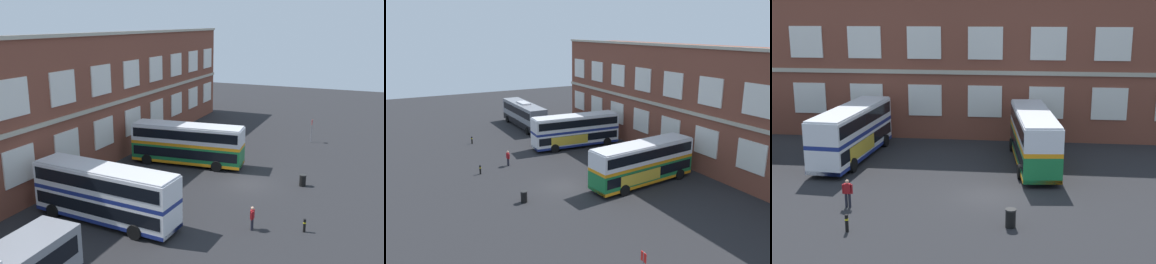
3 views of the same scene
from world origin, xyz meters
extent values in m
plane|color=#232326|center=(0.00, 2.00, 0.00)|extent=(120.00, 120.00, 0.00)
cube|color=brown|center=(1.43, 18.00, 6.30)|extent=(53.28, 8.00, 12.61)
cube|color=#B2A893|center=(1.43, 13.92, 6.05)|extent=(53.28, 0.16, 0.36)
cube|color=#B2A893|center=(1.43, 13.95, 12.76)|extent=(53.28, 0.28, 0.30)
cube|color=silver|center=(-11.89, 13.94, 3.53)|extent=(2.98, 0.12, 2.77)
cube|color=silver|center=(-6.56, 13.94, 3.53)|extent=(2.98, 0.12, 2.77)
cube|color=silver|center=(-1.23, 13.94, 3.53)|extent=(2.98, 0.12, 2.77)
cube|color=silver|center=(4.09, 13.94, 3.53)|extent=(2.98, 0.12, 2.77)
cube|color=silver|center=(9.42, 13.94, 3.53)|extent=(2.98, 0.12, 2.77)
cube|color=silver|center=(14.75, 13.94, 3.53)|extent=(2.98, 0.12, 2.77)
cube|color=silver|center=(20.08, 13.94, 3.53)|extent=(2.98, 0.12, 2.77)
cube|color=silver|center=(25.40, 13.94, 3.53)|extent=(2.98, 0.12, 2.77)
cube|color=silver|center=(-11.89, 13.94, 8.57)|extent=(2.98, 0.12, 2.77)
cube|color=silver|center=(-6.56, 13.94, 8.57)|extent=(2.98, 0.12, 2.77)
cube|color=silver|center=(-1.23, 13.94, 8.57)|extent=(2.98, 0.12, 2.77)
cube|color=silver|center=(4.09, 13.94, 8.57)|extent=(2.98, 0.12, 2.77)
cube|color=silver|center=(9.42, 13.94, 8.57)|extent=(2.98, 0.12, 2.77)
cube|color=silver|center=(14.75, 13.94, 8.57)|extent=(2.98, 0.12, 2.77)
cube|color=silver|center=(20.08, 13.94, 8.57)|extent=(2.98, 0.12, 2.77)
cube|color=silver|center=(25.40, 13.94, 8.57)|extent=(2.98, 0.12, 2.77)
cube|color=silver|center=(-10.96, 7.11, 1.23)|extent=(3.24, 11.14, 1.75)
cube|color=black|center=(-10.96, 7.11, 1.44)|extent=(3.25, 10.70, 0.90)
cube|color=navy|center=(-10.96, 7.11, 2.25)|extent=(3.24, 11.14, 0.30)
cube|color=silver|center=(-10.96, 7.11, 3.17)|extent=(3.24, 11.14, 1.55)
cube|color=black|center=(-10.96, 7.11, 3.25)|extent=(3.25, 10.70, 0.90)
cube|color=navy|center=(-10.96, 7.11, 0.49)|extent=(3.26, 11.14, 0.28)
cube|color=silver|center=(-10.96, 7.11, 4.01)|extent=(3.12, 10.91, 0.12)
cube|color=gold|center=(-9.76, 5.71, 1.31)|extent=(0.34, 4.83, 1.10)
cube|color=yellow|center=(-10.62, 12.57, 3.60)|extent=(1.66, 0.16, 0.40)
cylinder|color=black|center=(-9.45, 10.87, 0.52)|extent=(0.38, 1.06, 1.04)
cylinder|color=black|center=(-11.99, 11.03, 0.52)|extent=(0.38, 1.06, 1.04)
cylinder|color=black|center=(-9.90, 3.74, 0.52)|extent=(0.38, 1.06, 1.04)
cylinder|color=black|center=(-12.44, 3.90, 0.52)|extent=(0.38, 1.06, 1.04)
cube|color=#197038|center=(2.93, 7.03, 1.23)|extent=(3.67, 11.20, 1.75)
cube|color=black|center=(2.93, 7.03, 1.44)|extent=(3.66, 10.77, 0.90)
cube|color=orange|center=(2.93, 7.03, 2.25)|extent=(3.67, 11.20, 0.30)
cube|color=silver|center=(2.93, 7.03, 3.17)|extent=(3.67, 11.20, 1.55)
cube|color=black|center=(2.93, 7.03, 3.25)|extent=(3.66, 10.77, 0.90)
cube|color=orange|center=(2.93, 7.03, 0.49)|extent=(3.69, 11.21, 0.28)
cube|color=silver|center=(2.93, 7.03, 4.01)|extent=(3.54, 10.97, 0.12)
cube|color=gold|center=(4.35, 5.85, 1.31)|extent=(0.53, 4.82, 1.10)
cube|color=yellow|center=(2.36, 12.47, 3.60)|extent=(1.65, 0.23, 0.40)
cylinder|color=black|center=(3.80, 10.99, 0.52)|extent=(0.43, 1.07, 1.04)
cylinder|color=black|center=(1.26, 10.73, 0.52)|extent=(0.43, 1.07, 1.04)
cylinder|color=black|center=(4.53, 3.88, 0.52)|extent=(0.43, 1.07, 1.04)
cylinder|color=black|center=(2.00, 3.61, 0.52)|extent=(0.43, 1.07, 1.04)
cylinder|color=black|center=(-8.12, -2.76, 0.42)|extent=(0.17, 0.17, 0.85)
cylinder|color=black|center=(-7.92, -2.74, 0.42)|extent=(0.17, 0.17, 0.85)
cube|color=maroon|center=(-8.02, -2.75, 1.15)|extent=(0.42, 0.27, 0.60)
cylinder|color=maroon|center=(-8.28, -2.77, 1.12)|extent=(0.12, 0.12, 0.57)
cylinder|color=maroon|center=(-7.76, -2.72, 1.12)|extent=(0.12, 0.12, 0.57)
sphere|color=tan|center=(-8.02, -2.75, 1.59)|extent=(0.22, 0.22, 0.22)
cylinder|color=slate|center=(16.17, -2.98, 1.35)|extent=(0.10, 0.10, 2.70)
cube|color=red|center=(16.17, -3.00, 2.42)|extent=(0.44, 0.04, 0.56)
cylinder|color=black|center=(1.58, -4.52, 0.47)|extent=(0.56, 0.56, 0.95)
cylinder|color=black|center=(1.58, -4.52, 0.99)|extent=(0.60, 0.60, 0.08)
cylinder|color=black|center=(-6.92, -6.09, 0.47)|extent=(0.18, 0.18, 0.95)
cylinder|color=yellow|center=(-6.92, -6.09, 0.68)|extent=(0.19, 0.19, 0.08)
camera|label=1|loc=(-34.21, -9.77, 13.83)|focal=40.13mm
camera|label=2|loc=(31.04, -15.02, 14.43)|focal=36.50mm
camera|label=3|loc=(2.04, -30.00, 11.33)|focal=47.69mm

